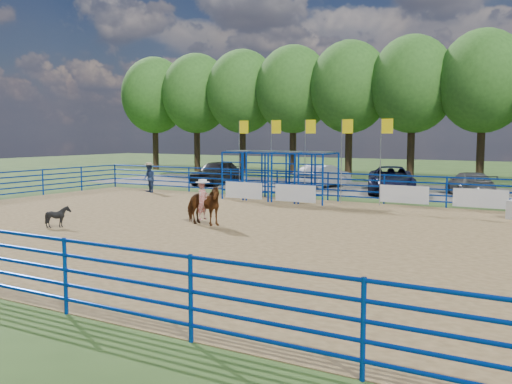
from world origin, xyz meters
TOP-DOWN VIEW (x-y plane):
  - ground at (0.00, 0.00)m, footprint 120.00×120.00m
  - arena_dirt at (0.00, 0.00)m, footprint 30.00×20.00m
  - gravel_strip at (0.00, 17.00)m, footprint 40.00×10.00m
  - horse_and_rider at (-0.96, 0.12)m, footprint 1.87×0.96m
  - calf at (-5.24, -3.07)m, footprint 0.79×0.71m
  - spectator_cowboy at (-10.70, 8.38)m, footprint 1.02×0.94m
  - car_a at (-10.41, 15.06)m, footprint 2.25×4.94m
  - car_b at (-3.16, 16.66)m, footprint 2.42×4.72m
  - car_c at (1.75, 15.27)m, footprint 4.28×6.18m
  - car_d at (6.06, 15.81)m, footprint 3.65×5.08m
  - perimeter_fence at (0.00, 0.00)m, footprint 30.10×20.10m
  - chute_assembly at (-1.90, 8.84)m, footprint 19.32×2.41m
  - treeline at (0.00, 26.00)m, footprint 56.40×6.40m

SIDE VIEW (x-z plane):
  - ground at x=0.00m, z-range 0.00..0.00m
  - gravel_strip at x=0.00m, z-range 0.00..0.01m
  - arena_dirt at x=0.00m, z-range 0.00..0.02m
  - calf at x=-5.24m, z-range 0.02..0.84m
  - car_d at x=6.06m, z-range 0.01..1.38m
  - perimeter_fence at x=0.00m, z-range 0.00..1.50m
  - car_b at x=-3.16m, z-range 0.01..1.49m
  - car_c at x=1.75m, z-range 0.01..1.58m
  - car_a at x=-10.41m, z-range 0.01..1.65m
  - spectator_cowboy at x=-10.70m, z-range 0.02..1.77m
  - horse_and_rider at x=-0.96m, z-range -0.34..2.13m
  - chute_assembly at x=-1.90m, z-range -0.84..3.36m
  - treeline at x=0.00m, z-range 1.91..13.15m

